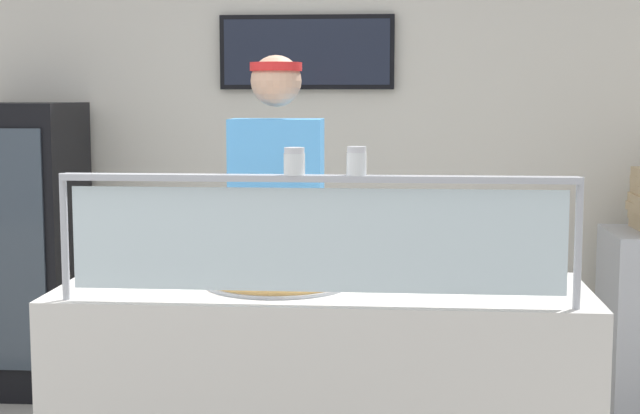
{
  "coord_description": "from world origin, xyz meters",
  "views": [
    {
      "loc": [
        1.16,
        -2.87,
        1.61
      ],
      "look_at": [
        0.89,
        0.37,
        1.22
      ],
      "focal_mm": 53.82,
      "sensor_mm": 36.0,
      "label": 1
    }
  ],
  "objects_px": {
    "pizza_tray": "(278,280)",
    "pepper_flake_shaker": "(357,163)",
    "parmesan_shaker": "(294,163)",
    "worker_figure": "(278,238)",
    "pizza_server": "(273,275)",
    "drink_fridge": "(20,247)"
  },
  "relations": [
    {
      "from": "pepper_flake_shaker",
      "to": "worker_figure",
      "type": "distance_m",
      "value": 1.13
    },
    {
      "from": "pizza_tray",
      "to": "pepper_flake_shaker",
      "type": "height_order",
      "value": "pepper_flake_shaker"
    },
    {
      "from": "worker_figure",
      "to": "pizza_tray",
      "type": "bearing_deg",
      "value": -82.57
    },
    {
      "from": "pizza_server",
      "to": "worker_figure",
      "type": "xyz_separation_m",
      "value": [
        -0.07,
        0.72,
        0.02
      ]
    },
    {
      "from": "pizza_server",
      "to": "drink_fridge",
      "type": "bearing_deg",
      "value": 131.61
    },
    {
      "from": "worker_figure",
      "to": "parmesan_shaker",
      "type": "bearing_deg",
      "value": -79.7
    },
    {
      "from": "pizza_server",
      "to": "parmesan_shaker",
      "type": "height_order",
      "value": "parmesan_shaker"
    },
    {
      "from": "pizza_server",
      "to": "pepper_flake_shaker",
      "type": "distance_m",
      "value": 0.57
    },
    {
      "from": "pizza_tray",
      "to": "pepper_flake_shaker",
      "type": "relative_size",
      "value": 5.59
    },
    {
      "from": "parmesan_shaker",
      "to": "worker_figure",
      "type": "distance_m",
      "value": 1.08
    },
    {
      "from": "parmesan_shaker",
      "to": "pepper_flake_shaker",
      "type": "distance_m",
      "value": 0.19
    },
    {
      "from": "pizza_server",
      "to": "drink_fridge",
      "type": "distance_m",
      "value": 2.41
    },
    {
      "from": "pizza_server",
      "to": "worker_figure",
      "type": "distance_m",
      "value": 0.73
    },
    {
      "from": "parmesan_shaker",
      "to": "drink_fridge",
      "type": "relative_size",
      "value": 0.05
    },
    {
      "from": "pizza_tray",
      "to": "pizza_server",
      "type": "height_order",
      "value": "pizza_server"
    },
    {
      "from": "pizza_server",
      "to": "pepper_flake_shaker",
      "type": "height_order",
      "value": "pepper_flake_shaker"
    },
    {
      "from": "parmesan_shaker",
      "to": "worker_figure",
      "type": "xyz_separation_m",
      "value": [
        -0.18,
        0.99,
        -0.39
      ]
    },
    {
      "from": "parmesan_shaker",
      "to": "drink_fridge",
      "type": "xyz_separation_m",
      "value": [
        -1.72,
        2.04,
        -0.61
      ]
    },
    {
      "from": "pizza_tray",
      "to": "pepper_flake_shaker",
      "type": "bearing_deg",
      "value": -45.8
    },
    {
      "from": "worker_figure",
      "to": "drink_fridge",
      "type": "distance_m",
      "value": 1.88
    },
    {
      "from": "pizza_server",
      "to": "parmesan_shaker",
      "type": "distance_m",
      "value": 0.5
    },
    {
      "from": "pepper_flake_shaker",
      "to": "pizza_tray",
      "type": "bearing_deg",
      "value": 134.2
    }
  ]
}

